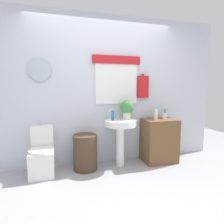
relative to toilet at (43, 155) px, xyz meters
name	(u,v)px	position (x,y,z in m)	size (l,w,h in m)	color
ground_plane	(122,194)	(1.03, -0.89, -0.29)	(8.00, 8.00, 0.00)	#A3A3A8
back_wall	(103,90)	(1.04, 0.26, 1.01)	(4.40, 0.18, 2.60)	silver
toilet	(43,155)	(0.00, 0.00, 0.00)	(0.38, 0.51, 0.77)	white
laundry_hamper	(85,152)	(0.67, -0.04, 0.00)	(0.39, 0.39, 0.59)	#4C3828
pedestal_sink	(120,131)	(1.27, -0.04, 0.32)	(0.55, 0.55, 0.80)	white
faucet	(118,116)	(1.27, 0.08, 0.56)	(0.03, 0.03, 0.10)	silver
wooden_cabinet	(159,140)	(2.03, -0.04, 0.10)	(0.59, 0.44, 0.79)	brown
soap_bottle	(113,115)	(1.15, 0.01, 0.59)	(0.05, 0.05, 0.16)	#2D6BB7
potted_plant	(127,109)	(1.41, 0.02, 0.70)	(0.24, 0.24, 0.33)	beige
lotion_bottle	(156,115)	(1.92, -0.08, 0.59)	(0.05, 0.05, 0.18)	white
toothbrush_cup	(164,116)	(2.13, -0.02, 0.55)	(0.08, 0.08, 0.19)	silver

